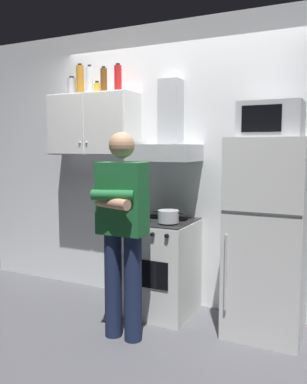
{
  "coord_description": "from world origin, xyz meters",
  "views": [
    {
      "loc": [
        1.48,
        -3.04,
        1.52
      ],
      "look_at": [
        0.0,
        0.0,
        1.15
      ],
      "focal_mm": 37.84,
      "sensor_mm": 36.0,
      "label": 1
    }
  ],
  "objects": [
    {
      "name": "bottle_spice_jar",
      "position": [
        -0.82,
        0.4,
        2.11
      ],
      "size": [
        0.06,
        0.06,
        0.13
      ],
      "color": "gold",
      "rests_on": "upper_cabinet"
    },
    {
      "name": "ground_plane",
      "position": [
        0.0,
        0.0,
        0.0
      ],
      "size": [
        7.0,
        7.0,
        0.0
      ],
      "primitive_type": "plane",
      "color": "#4C4C51"
    },
    {
      "name": "bottle_canister_steel",
      "position": [
        -1.13,
        0.41,
        2.14
      ],
      "size": [
        0.09,
        0.09,
        0.2
      ],
      "color": "#B2B5BA",
      "rests_on": "upper_cabinet"
    },
    {
      "name": "microwave",
      "position": [
        0.9,
        0.27,
        1.74
      ],
      "size": [
        0.48,
        0.37,
        0.28
      ],
      "color": "#B7BABF",
      "rests_on": "refrigerator"
    },
    {
      "name": "range_hood",
      "position": [
        -0.05,
        0.38,
        1.6
      ],
      "size": [
        0.6,
        0.44,
        0.75
      ],
      "color": "#B7BABF"
    },
    {
      "name": "upper_cabinet",
      "position": [
        -0.85,
        0.37,
        1.75
      ],
      "size": [
        0.9,
        0.37,
        0.6
      ],
      "color": "white"
    },
    {
      "name": "stove_oven",
      "position": [
        -0.05,
        0.25,
        0.43
      ],
      "size": [
        0.6,
        0.62,
        0.87
      ],
      "color": "white",
      "rests_on": "ground_plane"
    },
    {
      "name": "person_standing",
      "position": [
        -0.1,
        -0.36,
        0.9
      ],
      "size": [
        0.38,
        0.33,
        1.64
      ],
      "color": "#192342",
      "rests_on": "ground_plane"
    },
    {
      "name": "refrigerator",
      "position": [
        0.9,
        0.25,
        0.8
      ],
      "size": [
        0.6,
        0.62,
        1.6
      ],
      "color": "silver",
      "rests_on": "ground_plane"
    },
    {
      "name": "bottle_beer_brown",
      "position": [
        -0.7,
        0.35,
        2.17
      ],
      "size": [
        0.06,
        0.06,
        0.25
      ],
      "color": "brown",
      "rests_on": "upper_cabinet"
    },
    {
      "name": "bottle_soda_red",
      "position": [
        -0.56,
        0.37,
        2.18
      ],
      "size": [
        0.07,
        0.07,
        0.27
      ],
      "color": "red",
      "rests_on": "upper_cabinet"
    },
    {
      "name": "bottle_vodka_clear",
      "position": [
        -0.9,
        0.39,
        2.19
      ],
      "size": [
        0.06,
        0.06,
        0.29
      ],
      "color": "silver",
      "rests_on": "upper_cabinet"
    },
    {
      "name": "cooking_pot",
      "position": [
        0.08,
        0.13,
        0.93
      ],
      "size": [
        0.28,
        0.18,
        0.11
      ],
      "color": "#B7BABF",
      "rests_on": "stove_oven"
    },
    {
      "name": "back_wall_tiled",
      "position": [
        0.0,
        0.6,
        1.35
      ],
      "size": [
        4.8,
        0.1,
        2.7
      ],
      "primitive_type": "cube",
      "color": "white",
      "rests_on": "ground_plane"
    },
    {
      "name": "bottle_liquor_amber",
      "position": [
        -1.03,
        0.41,
        2.2
      ],
      "size": [
        0.08,
        0.08,
        0.31
      ],
      "color": "#B7721E",
      "rests_on": "upper_cabinet"
    }
  ]
}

